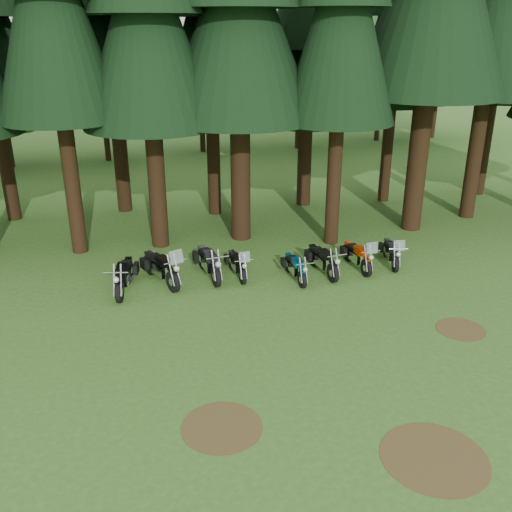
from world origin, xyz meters
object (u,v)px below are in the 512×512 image
(motorcycle_2, at_px, (209,263))
(motorcycle_1, at_px, (161,269))
(motorcycle_7, at_px, (391,253))
(motorcycle_3, at_px, (237,265))
(motorcycle_5, at_px, (323,261))
(motorcycle_4, at_px, (295,268))
(motorcycle_6, at_px, (357,257))
(motorcycle_0, at_px, (124,277))

(motorcycle_2, bearing_deg, motorcycle_1, 177.41)
(motorcycle_7, bearing_deg, motorcycle_1, -169.48)
(motorcycle_3, relative_size, motorcycle_5, 0.90)
(motorcycle_2, bearing_deg, motorcycle_7, -11.17)
(motorcycle_1, relative_size, motorcycle_4, 1.23)
(motorcycle_3, bearing_deg, motorcycle_2, 166.15)
(motorcycle_1, xyz_separation_m, motorcycle_3, (2.60, -0.08, -0.10))
(motorcycle_1, bearing_deg, motorcycle_6, -25.14)
(motorcycle_3, xyz_separation_m, motorcycle_6, (4.30, -0.42, 0.04))
(motorcycle_2, relative_size, motorcycle_7, 1.17)
(motorcycle_6, bearing_deg, motorcycle_7, 0.33)
(motorcycle_4, bearing_deg, motorcycle_0, 172.87)
(motorcycle_1, xyz_separation_m, motorcycle_6, (6.90, -0.50, -0.06))
(motorcycle_2, distance_m, motorcycle_4, 2.98)
(motorcycle_0, height_order, motorcycle_1, motorcycle_1)
(motorcycle_2, height_order, motorcycle_3, motorcycle_3)
(motorcycle_0, distance_m, motorcycle_4, 5.72)
(motorcycle_2, xyz_separation_m, motorcycle_5, (3.91, -0.69, -0.04))
(motorcycle_3, height_order, motorcycle_6, motorcycle_6)
(motorcycle_1, distance_m, motorcycle_7, 8.26)
(motorcycle_6, bearing_deg, motorcycle_0, 176.44)
(motorcycle_1, distance_m, motorcycle_3, 2.60)
(motorcycle_6, height_order, motorcycle_7, motorcycle_6)
(motorcycle_0, relative_size, motorcycle_2, 0.97)
(motorcycle_3, relative_size, motorcycle_7, 0.98)
(motorcycle_2, distance_m, motorcycle_7, 6.63)
(motorcycle_1, xyz_separation_m, motorcycle_2, (1.64, 0.11, -0.02))
(motorcycle_0, distance_m, motorcycle_6, 8.13)
(motorcycle_0, distance_m, motorcycle_1, 1.26)
(motorcycle_1, height_order, motorcycle_3, motorcycle_1)
(motorcycle_4, relative_size, motorcycle_7, 0.97)
(motorcycle_1, xyz_separation_m, motorcycle_5, (5.55, -0.58, -0.06))
(motorcycle_3, distance_m, motorcycle_7, 5.66)
(motorcycle_2, height_order, motorcycle_5, motorcycle_2)
(motorcycle_6, bearing_deg, motorcycle_4, -174.30)
(motorcycle_2, relative_size, motorcycle_5, 1.08)
(motorcycle_3, bearing_deg, motorcycle_1, 175.48)
(motorcycle_0, bearing_deg, motorcycle_5, 10.66)
(motorcycle_6, xyz_separation_m, motorcycle_7, (1.35, 0.06, -0.03))
(motorcycle_0, relative_size, motorcycle_4, 1.18)
(motorcycle_0, distance_m, motorcycle_3, 3.84)
(motorcycle_2, xyz_separation_m, motorcycle_3, (0.96, -0.19, -0.08))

